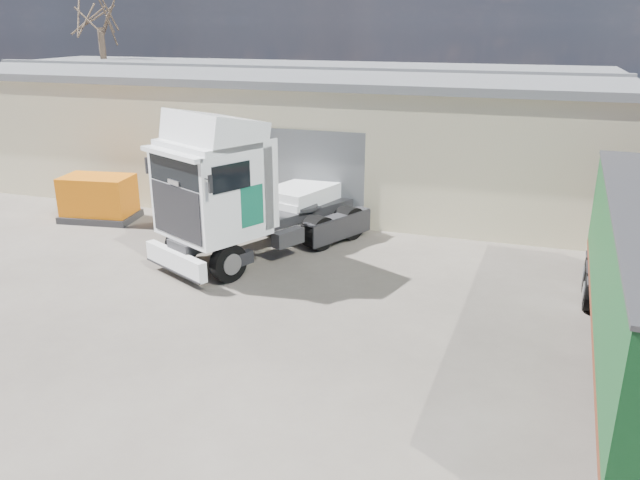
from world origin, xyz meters
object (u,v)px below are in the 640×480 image
(panel_van, at_px, (312,204))
(orange_skip, at_px, (99,201))
(bare_tree, at_px, (98,10))
(tractor_unit, at_px, (237,198))

(panel_van, distance_m, orange_skip, 8.36)
(bare_tree, height_order, orange_skip, bare_tree)
(bare_tree, relative_size, tractor_unit, 1.25)
(panel_van, height_order, orange_skip, same)
(panel_van, bearing_deg, bare_tree, 165.71)
(bare_tree, height_order, panel_van, bare_tree)
(tractor_unit, relative_size, orange_skip, 2.57)
(orange_skip, bearing_deg, bare_tree, 115.67)
(bare_tree, xyz_separation_m, tractor_unit, (14.92, -14.28, -5.85))
(bare_tree, xyz_separation_m, panel_van, (16.11, -10.37, -7.02))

